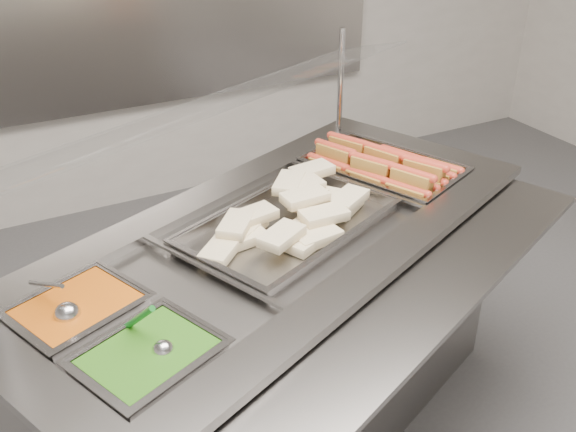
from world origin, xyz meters
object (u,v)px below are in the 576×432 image
steam_counter (279,338)px  sneeze_guard (223,104)px  pan_hotdogs (383,175)px  ladle (66,313)px  pan_wraps (290,228)px  serving_spoon (159,345)px

steam_counter → sneeze_guard: sneeze_guard is taller
pan_hotdogs → ladle: (-1.18, -0.36, 0.05)m
steam_counter → pan_wraps: pan_wraps is taller
pan_hotdogs → sneeze_guard: bearing=-176.7°
sneeze_guard → pan_wraps: 0.42m
sneeze_guard → ladle: sneeze_guard is taller
pan_wraps → ladle: 0.71m
steam_counter → pan_hotdogs: size_ratio=3.22×
pan_wraps → ladle: bearing=-167.3°
ladle → pan_wraps: bearing=12.7°
serving_spoon → pan_wraps: bearing=35.1°
sneeze_guard → pan_hotdogs: (0.62, 0.04, -0.38)m
pan_wraps → ladle: (-0.69, -0.16, 0.03)m
steam_counter → pan_wraps: size_ratio=2.63×
sneeze_guard → pan_hotdogs: sneeze_guard is taller
sneeze_guard → serving_spoon: size_ratio=10.03×
steam_counter → ladle: bearing=-168.2°
ladle → sneeze_guard: bearing=29.9°
pan_wraps → serving_spoon: bearing=-144.9°
pan_wraps → sneeze_guard: bearing=128.0°
pan_wraps → ladle: size_ratio=4.10×
ladle → pan_hotdogs: bearing=16.9°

